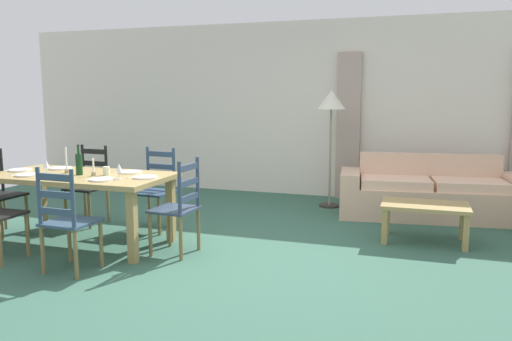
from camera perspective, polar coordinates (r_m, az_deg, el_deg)
name	(u,v)px	position (r m, az deg, el deg)	size (l,w,h in m)	color
ground_plane	(215,255)	(5.10, -4.75, -9.52)	(9.60, 9.60, 0.02)	#345E4C
wall_far	(295,109)	(7.99, 4.47, 6.97)	(9.60, 0.16, 2.70)	silver
curtain_panel_left	(348,127)	(7.70, 10.47, 4.93)	(0.35, 0.08, 2.20)	#B49D8E
dining_table	(80,182)	(5.57, -19.37, -1.28)	(1.90, 0.96, 0.75)	#A28850
dining_chair_near_right	(67,220)	(4.74, -20.76, -5.33)	(0.43, 0.41, 0.96)	#2E4459
dining_chair_far_left	(89,185)	(6.49, -18.49, -1.57)	(0.45, 0.43, 0.96)	black
dining_chair_far_right	(156,189)	(6.00, -11.34, -2.09)	(0.45, 0.43, 0.96)	navy
dining_chair_head_east	(179,207)	(5.01, -8.77, -4.12)	(0.42, 0.44, 0.96)	#314057
dinner_plate_near_left	(28,175)	(5.66, -24.57, -0.45)	(0.24, 0.24, 0.02)	white
fork_near_left	(16,175)	(5.76, -25.66, -0.43)	(0.02, 0.17, 0.01)	silver
dinner_plate_near_right	(102,179)	(5.09, -17.11, -0.98)	(0.24, 0.24, 0.02)	white
fork_near_right	(89,179)	(5.18, -18.46, -0.95)	(0.02, 0.17, 0.01)	silver
dinner_plate_far_left	(61,168)	(6.03, -21.36, 0.25)	(0.24, 0.24, 0.02)	white
fork_far_left	(50,168)	(6.13, -22.44, 0.25)	(0.02, 0.17, 0.01)	silver
dinner_plate_far_right	(130,172)	(5.50, -14.11, -0.17)	(0.24, 0.24, 0.02)	white
fork_far_right	(118,172)	(5.58, -15.41, -0.15)	(0.02, 0.17, 0.01)	silver
dinner_plate_head_west	(20,170)	(6.06, -25.27, 0.06)	(0.24, 0.24, 0.02)	white
fork_head_west	(9,170)	(6.17, -26.28, 0.07)	(0.02, 0.17, 0.01)	silver
dinner_plate_head_east	(145,177)	(5.12, -12.48, -0.75)	(0.24, 0.24, 0.02)	white
fork_head_east	(132,177)	(5.20, -13.90, -0.73)	(0.02, 0.17, 0.01)	silver
wine_bottle	(79,164)	(5.50, -19.52, 0.74)	(0.07, 0.07, 0.32)	#143819
wine_glass_near_left	(46,164)	(5.62, -22.78, 0.64)	(0.06, 0.06, 0.16)	white
wine_glass_near_right	(119,168)	(5.08, -15.34, 0.24)	(0.06, 0.06, 0.16)	white
coffee_cup_primary	(106,171)	(5.40, -16.69, -0.04)	(0.07, 0.07, 0.09)	beige
candle_tall	(67,166)	(5.67, -20.77, 0.53)	(0.05, 0.05, 0.28)	#998C66
candle_short	(94,171)	(5.40, -18.01, -0.07)	(0.05, 0.05, 0.18)	#998C66
couch	(430,195)	(6.88, 19.18, -2.61)	(2.36, 1.07, 0.80)	#DAB192
coffee_table	(425,210)	(5.68, 18.69, -4.24)	(0.90, 0.56, 0.42)	#A28850
standing_lamp	(331,107)	(7.05, 8.57, 7.18)	(0.40, 0.40, 1.64)	#332D28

